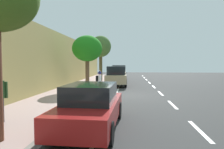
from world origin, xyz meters
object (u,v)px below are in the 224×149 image
parked_pickup_tan_second (116,77)px  street_tree_mid_block (87,49)px  parked_sedan_red_mid (91,106)px  bicycle_at_curb (102,89)px  parked_suv_silver_nearest (119,72)px  cyclist_with_backpack (99,80)px  street_tree_near_cyclist (101,47)px

parked_pickup_tan_second → street_tree_mid_block: size_ratio=1.23×
parked_sedan_red_mid → bicycle_at_curb: size_ratio=2.59×
parked_suv_silver_nearest → parked_pickup_tan_second: (-0.08, 6.91, -0.13)m
parked_sedan_red_mid → street_tree_mid_block: 10.22m
cyclist_with_backpack → street_tree_near_cyclist: (1.26, -9.43, 3.19)m
parked_pickup_tan_second → bicycle_at_curb: bearing=83.6°
parked_suv_silver_nearest → cyclist_with_backpack: size_ratio=2.87×
parked_sedan_red_mid → street_tree_near_cyclist: (2.17, -17.32, 3.44)m
parked_suv_silver_nearest → bicycle_at_curb: bearing=87.4°
parked_pickup_tan_second → bicycle_at_curb: (0.67, 5.97, -0.53)m
parked_suv_silver_nearest → parked_pickup_tan_second: parked_suv_silver_nearest is taller
street_tree_near_cyclist → street_tree_mid_block: 7.73m
parked_pickup_tan_second → bicycle_at_curb: 6.03m
street_tree_near_cyclist → street_tree_mid_block: bearing=90.0°
parked_sedan_red_mid → cyclist_with_backpack: bearing=-83.4°
parked_suv_silver_nearest → street_tree_mid_block: street_tree_mid_block is taller
parked_suv_silver_nearest → street_tree_mid_block: 11.16m
cyclist_with_backpack → bicycle_at_curb: bearing=116.8°
cyclist_with_backpack → street_tree_mid_block: bearing=-54.0°
parked_sedan_red_mid → street_tree_near_cyclist: street_tree_near_cyclist is taller
parked_pickup_tan_second → parked_sedan_red_mid: (-0.02, 13.41, -0.15)m
parked_suv_silver_nearest → parked_pickup_tan_second: size_ratio=0.89×
parked_sedan_red_mid → street_tree_near_cyclist: size_ratio=0.83×
parked_pickup_tan_second → cyclist_with_backpack: (0.89, 5.52, 0.10)m
street_tree_mid_block → cyclist_with_backpack: bearing=126.0°
parked_pickup_tan_second → cyclist_with_backpack: bearing=80.8°
bicycle_at_curb → parked_suv_silver_nearest: bearing=-92.6°
parked_suv_silver_nearest → street_tree_near_cyclist: (2.07, 3.01, 3.16)m
parked_suv_silver_nearest → parked_pickup_tan_second: 6.91m
parked_suv_silver_nearest → parked_sedan_red_mid: size_ratio=1.07×
parked_pickup_tan_second → street_tree_near_cyclist: 5.54m
parked_suv_silver_nearest → parked_sedan_red_mid: bearing=90.3°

